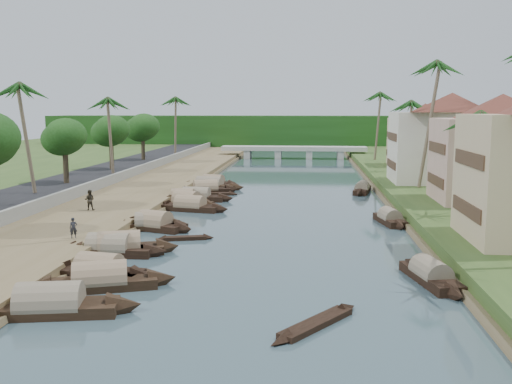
# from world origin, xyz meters

# --- Properties ---
(ground) EXTENTS (220.00, 220.00, 0.00)m
(ground) POSITION_xyz_m (0.00, 0.00, 0.00)
(ground) COLOR #394E56
(ground) RESTS_ON ground
(left_bank) EXTENTS (10.00, 180.00, 0.80)m
(left_bank) POSITION_xyz_m (-16.00, 20.00, 0.40)
(left_bank) COLOR brown
(left_bank) RESTS_ON ground
(right_bank) EXTENTS (16.00, 180.00, 1.20)m
(right_bank) POSITION_xyz_m (19.00, 20.00, 0.60)
(right_bank) COLOR #2E491D
(right_bank) RESTS_ON ground
(road) EXTENTS (8.00, 180.00, 1.40)m
(road) POSITION_xyz_m (-24.50, 20.00, 0.70)
(road) COLOR black
(road) RESTS_ON ground
(retaining_wall) EXTENTS (0.40, 180.00, 1.10)m
(retaining_wall) POSITION_xyz_m (-20.20, 20.00, 1.35)
(retaining_wall) COLOR gray
(retaining_wall) RESTS_ON left_bank
(treeline) EXTENTS (120.00, 14.00, 8.00)m
(treeline) POSITION_xyz_m (0.00, 100.00, 4.00)
(treeline) COLOR #193E11
(treeline) RESTS_ON ground
(bridge) EXTENTS (28.00, 4.00, 2.40)m
(bridge) POSITION_xyz_m (0.00, 72.00, 1.72)
(bridge) COLOR #ABABA0
(bridge) RESTS_ON ground
(building_mid) EXTENTS (14.11, 14.11, 9.70)m
(building_mid) POSITION_xyz_m (19.99, 14.00, 6.13)
(building_mid) COLOR tan
(building_mid) RESTS_ON right_bank
(building_far) EXTENTS (15.59, 15.59, 10.20)m
(building_far) POSITION_xyz_m (18.99, 28.00, 6.38)
(building_far) COLOR silver
(building_far) RESTS_ON right_bank
(building_distant) EXTENTS (12.62, 12.62, 9.20)m
(building_distant) POSITION_xyz_m (19.99, 48.00, 5.88)
(building_distant) COLOR tan
(building_distant) RESTS_ON right_bank
(sampan_0) EXTENTS (8.85, 3.30, 2.28)m
(sampan_0) POSITION_xyz_m (-9.11, -14.53, 0.42)
(sampan_0) COLOR black
(sampan_0) RESTS_ON ground
(sampan_1) EXTENTS (7.23, 2.92, 2.12)m
(sampan_1) POSITION_xyz_m (-8.90, -8.72, 0.41)
(sampan_1) COLOR black
(sampan_1) RESTS_ON ground
(sampan_2) EXTENTS (8.39, 4.32, 2.19)m
(sampan_2) POSITION_xyz_m (-8.17, -10.59, 0.42)
(sampan_2) COLOR black
(sampan_2) RESTS_ON ground
(sampan_3) EXTENTS (7.96, 1.91, 2.15)m
(sampan_3) POSITION_xyz_m (-10.13, -3.61, 0.41)
(sampan_3) COLOR black
(sampan_3) RESTS_ON ground
(sampan_4) EXTENTS (8.20, 4.03, 2.28)m
(sampan_4) POSITION_xyz_m (-9.56, -3.24, 0.42)
(sampan_4) COLOR black
(sampan_4) RESTS_ON ground
(sampan_5) EXTENTS (7.24, 4.11, 2.26)m
(sampan_5) POSITION_xyz_m (-9.28, 4.52, 0.42)
(sampan_5) COLOR black
(sampan_5) RESTS_ON ground
(sampan_6) EXTENTS (6.64, 2.85, 1.98)m
(sampan_6) POSITION_xyz_m (-9.78, 4.64, 0.41)
(sampan_6) COLOR black
(sampan_6) RESTS_ON ground
(sampan_7) EXTENTS (8.09, 3.39, 2.12)m
(sampan_7) POSITION_xyz_m (-8.26, 13.30, 0.41)
(sampan_7) COLOR black
(sampan_7) RESTS_ON ground
(sampan_8) EXTENTS (7.31, 4.65, 2.25)m
(sampan_8) POSITION_xyz_m (-9.12, 15.82, 0.42)
(sampan_8) COLOR black
(sampan_8) RESTS_ON ground
(sampan_9) EXTENTS (8.27, 2.14, 2.09)m
(sampan_9) POSITION_xyz_m (-8.85, 19.25, 0.41)
(sampan_9) COLOR black
(sampan_9) RESTS_ON ground
(sampan_10) EXTENTS (6.80, 1.78, 1.91)m
(sampan_10) POSITION_xyz_m (-10.13, 18.47, 0.41)
(sampan_10) COLOR black
(sampan_10) RESTS_ON ground
(sampan_11) EXTENTS (7.92, 4.36, 2.24)m
(sampan_11) POSITION_xyz_m (-8.86, 24.69, 0.42)
(sampan_11) COLOR black
(sampan_11) RESTS_ON ground
(sampan_12) EXTENTS (9.24, 3.58, 2.17)m
(sampan_12) POSITION_xyz_m (-9.03, 28.36, 0.41)
(sampan_12) COLOR black
(sampan_12) RESTS_ON ground
(sampan_13) EXTENTS (7.38, 3.93, 2.03)m
(sampan_13) POSITION_xyz_m (-8.99, 31.07, 0.41)
(sampan_13) COLOR black
(sampan_13) RESTS_ON ground
(sampan_14) EXTENTS (3.02, 7.63, 1.87)m
(sampan_14) POSITION_xyz_m (9.66, -7.79, 0.41)
(sampan_14) COLOR black
(sampan_14) RESTS_ON ground
(sampan_15) EXTENTS (2.60, 6.59, 1.80)m
(sampan_15) POSITION_xyz_m (9.71, 8.75, 0.40)
(sampan_15) COLOR black
(sampan_15) RESTS_ON ground
(sampan_16) EXTENTS (2.82, 7.39, 1.83)m
(sampan_16) POSITION_xyz_m (9.05, 26.74, 0.40)
(sampan_16) COLOR black
(sampan_16) RESTS_ON ground
(canoe_0) EXTENTS (4.43, 5.64, 0.84)m
(canoe_0) POSITION_xyz_m (3.26, -14.84, 0.10)
(canoe_0) COLOR black
(canoe_0) RESTS_ON ground
(canoe_1) EXTENTS (4.33, 1.80, 0.69)m
(canoe_1) POSITION_xyz_m (-6.15, 1.20, 0.10)
(canoe_1) COLOR black
(canoe_1) RESTS_ON ground
(canoe_2) EXTENTS (5.42, 0.85, 0.79)m
(canoe_2) POSITION_xyz_m (-7.66, 23.57, 0.10)
(canoe_2) COLOR black
(canoe_2) RESTS_ON ground
(palm_1) EXTENTS (3.20, 3.20, 9.48)m
(palm_1) POSITION_xyz_m (16.00, 6.61, 8.96)
(palm_1) COLOR brown
(palm_1) RESTS_ON ground
(palm_2) EXTENTS (3.20, 3.20, 14.62)m
(palm_2) POSITION_xyz_m (15.00, 22.67, 13.93)
(palm_2) COLOR brown
(palm_2) RESTS_ON ground
(palm_3) EXTENTS (3.20, 3.20, 10.82)m
(palm_3) POSITION_xyz_m (16.00, 39.27, 10.26)
(palm_3) COLOR brown
(palm_3) RESTS_ON ground
(palm_5) EXTENTS (3.20, 3.20, 11.96)m
(palm_5) POSITION_xyz_m (-24.00, 13.82, 11.57)
(palm_5) COLOR brown
(palm_5) RESTS_ON ground
(palm_6) EXTENTS (3.20, 3.20, 10.92)m
(palm_6) POSITION_xyz_m (-22.00, 31.09, 10.56)
(palm_6) COLOR brown
(palm_6) RESTS_ON ground
(palm_7) EXTENTS (3.20, 3.20, 12.45)m
(palm_7) POSITION_xyz_m (14.00, 56.84, 11.82)
(palm_7) COLOR brown
(palm_7) RESTS_ON ground
(palm_8) EXTENTS (3.20, 3.20, 11.60)m
(palm_8) POSITION_xyz_m (-20.50, 59.54, 11.21)
(palm_8) COLOR brown
(palm_8) RESTS_ON ground
(tree_3) EXTENTS (4.49, 4.49, 6.93)m
(tree_3) POSITION_xyz_m (-24.00, 21.73, 6.39)
(tree_3) COLOR #423725
(tree_3) RESTS_ON ground
(tree_4) EXTENTS (4.68, 4.68, 7.12)m
(tree_4) POSITION_xyz_m (-24.00, 36.63, 6.50)
(tree_4) COLOR #423725
(tree_4) RESTS_ON ground
(tree_5) EXTENTS (5.00, 5.00, 7.23)m
(tree_5) POSITION_xyz_m (-24.00, 51.68, 6.50)
(tree_5) COLOR #423725
(tree_5) RESTS_ON ground
(tree_6) EXTENTS (4.12, 4.12, 7.07)m
(tree_6) POSITION_xyz_m (24.00, 30.91, 6.45)
(tree_6) COLOR #423725
(tree_6) RESTS_ON ground
(person_near) EXTENTS (0.61, 0.51, 1.42)m
(person_near) POSITION_xyz_m (-13.07, -2.33, 1.51)
(person_near) COLOR black
(person_near) RESTS_ON left_bank
(person_far) EXTENTS (0.93, 0.76, 1.79)m
(person_far) POSITION_xyz_m (-16.13, 8.42, 1.70)
(person_far) COLOR #302B22
(person_far) RESTS_ON left_bank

